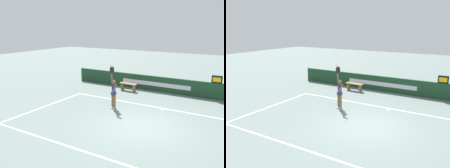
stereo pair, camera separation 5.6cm
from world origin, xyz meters
TOP-DOWN VIEW (x-y plane):
  - ground_plane at (0.00, 0.00)m, footprint 60.00×60.00m
  - court_lines at (0.00, -0.12)m, footprint 11.64×6.03m
  - back_wall at (-0.01, 6.08)m, footprint 16.21×0.18m
  - speed_display at (2.09, 6.08)m, footprint 0.59×0.19m
  - tennis_player at (-2.36, 1.48)m, footprint 0.42×0.42m
  - tennis_ball at (-2.35, 1.16)m, footprint 0.07×0.07m
  - courtside_bench_near at (-3.39, 5.15)m, footprint 1.25×0.42m

SIDE VIEW (x-z plane):
  - ground_plane at x=0.00m, z-range 0.00..0.00m
  - court_lines at x=0.00m, z-range 0.00..0.00m
  - courtside_bench_near at x=-3.39m, z-range 0.12..0.64m
  - back_wall at x=-0.01m, z-range 0.00..1.02m
  - tennis_player at x=-2.36m, z-range -0.21..2.10m
  - speed_display at x=2.09m, z-range 1.02..1.47m
  - tennis_ball at x=-2.35m, z-range 2.37..2.44m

